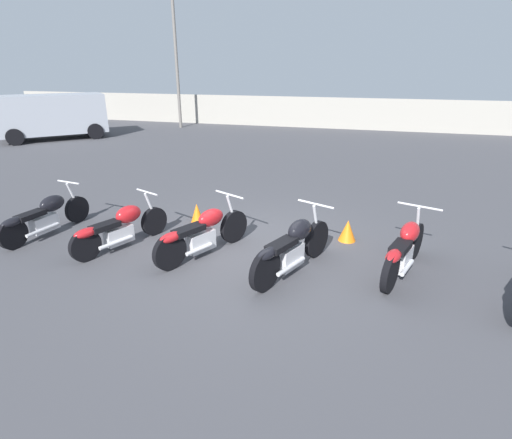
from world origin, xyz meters
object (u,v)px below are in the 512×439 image
traffic_cone_near (348,230)px  traffic_cone_far (197,213)px  motorcycle_slot_0 (45,216)px  motorcycle_slot_4 (404,249)px  parked_van (52,115)px  motorcycle_slot_2 (202,233)px  motorcycle_slot_3 (292,247)px  light_pole_left (174,32)px  motorcycle_slot_1 (120,228)px

traffic_cone_near → traffic_cone_far: (-3.21, 0.12, -0.00)m
motorcycle_slot_0 → motorcycle_slot_4: 6.77m
motorcycle_slot_4 → parked_van: 17.16m
motorcycle_slot_2 → motorcycle_slot_3: (1.65, -0.20, 0.03)m
traffic_cone_far → traffic_cone_near: bearing=-2.2°
motorcycle_slot_3 → traffic_cone_near: (0.80, 1.56, -0.25)m
motorcycle_slot_3 → traffic_cone_far: size_ratio=4.89×
light_pole_left → motorcycle_slot_0: (3.88, -14.16, -4.32)m
motorcycle_slot_0 → parked_van: 12.15m
motorcycle_slot_0 → traffic_cone_near: motorcycle_slot_0 is taller
traffic_cone_far → parked_van: bearing=143.1°
parked_van → traffic_cone_far: bearing=8.1°
traffic_cone_far → motorcycle_slot_0: bearing=-150.5°
motorcycle_slot_4 → traffic_cone_near: motorcycle_slot_4 is taller
light_pole_left → motorcycle_slot_1: (5.65, -14.27, -4.32)m
traffic_cone_far → motorcycle_slot_2: bearing=-63.0°
motorcycle_slot_1 → motorcycle_slot_2: size_ratio=0.99×
motorcycle_slot_2 → motorcycle_slot_0: bearing=-153.9°
light_pole_left → traffic_cone_far: light_pole_left is taller
motorcycle_slot_2 → motorcycle_slot_4: bearing=30.5°
motorcycle_slot_0 → traffic_cone_near: (5.82, 1.35, -0.19)m
motorcycle_slot_3 → light_pole_left: bearing=144.9°
motorcycle_slot_2 → traffic_cone_near: bearing=55.4°
motorcycle_slot_1 → light_pole_left: bearing=134.2°
motorcycle_slot_2 → traffic_cone_far: (-0.76, 1.49, -0.22)m
light_pole_left → motorcycle_slot_3: light_pole_left is taller
light_pole_left → motorcycle_slot_3: bearing=-58.2°
motorcycle_slot_0 → motorcycle_slot_4: size_ratio=1.05×
motorcycle_slot_3 → parked_van: parked_van is taller
traffic_cone_near → motorcycle_slot_3: bearing=-117.1°
light_pole_left → motorcycle_slot_4: bearing=-52.6°
motorcycle_slot_0 → motorcycle_slot_3: (5.02, -0.21, 0.05)m
motorcycle_slot_3 → motorcycle_slot_0: bearing=-159.2°
motorcycle_slot_2 → traffic_cone_far: motorcycle_slot_2 is taller
motorcycle_slot_3 → traffic_cone_far: bearing=168.2°
motorcycle_slot_1 → traffic_cone_far: (0.84, 1.59, -0.19)m
motorcycle_slot_4 → parked_van: bearing=167.5°
motorcycle_slot_2 → motorcycle_slot_4: (3.40, 0.25, 0.01)m
motorcycle_slot_0 → traffic_cone_far: motorcycle_slot_0 is taller
parked_van → traffic_cone_near: 15.78m
parked_van → traffic_cone_near: parked_van is taller
motorcycle_slot_0 → motorcycle_slot_3: motorcycle_slot_3 is taller
motorcycle_slot_4 → motorcycle_slot_2: bearing=-156.4°
motorcycle_slot_4 → traffic_cone_far: size_ratio=4.75×
motorcycle_slot_0 → traffic_cone_far: 3.00m
motorcycle_slot_3 → traffic_cone_near: size_ratio=4.84×
motorcycle_slot_1 → motorcycle_slot_3: 3.25m
parked_van → traffic_cone_far: 13.05m
light_pole_left → motorcycle_slot_2: bearing=-62.9°
light_pole_left → traffic_cone_near: (9.70, -12.80, -4.51)m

